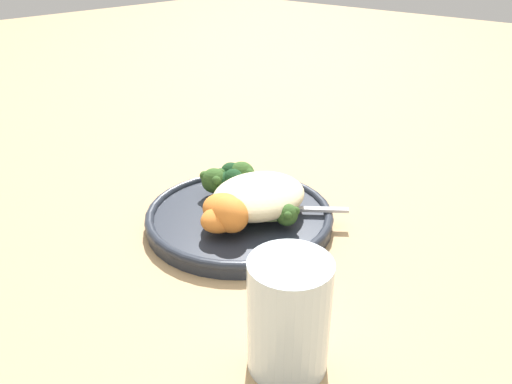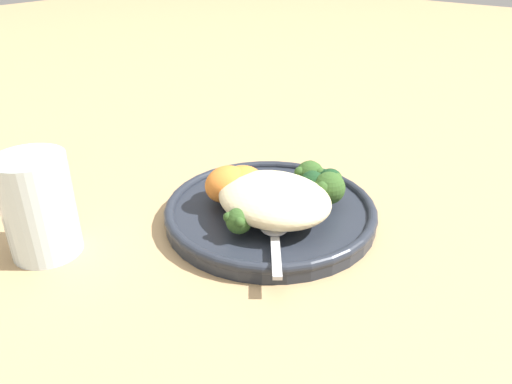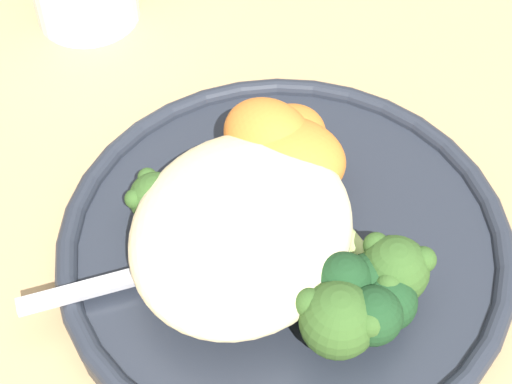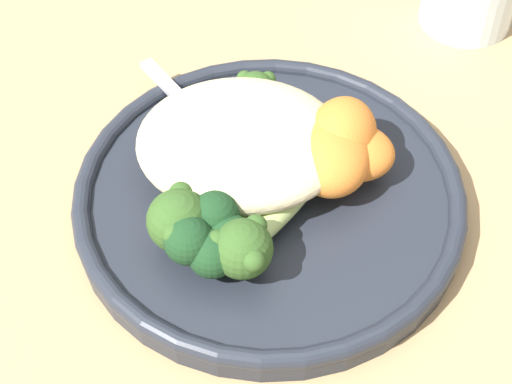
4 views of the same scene
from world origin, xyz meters
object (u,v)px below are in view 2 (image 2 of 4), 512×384
object	(u,v)px
plate	(270,211)
quinoa_mound	(274,199)
broccoli_stalk_0	(244,211)
sweet_potato_chunk_3	(227,185)
broccoli_stalk_2	(318,189)
broccoli_stalk_3	(301,178)
spoon	(274,229)
water_glass	(38,206)
sweet_potato_chunk_2	(227,184)
sweet_potato_chunk_0	(235,185)
broccoli_stalk_1	(267,200)
kale_tuft	(320,183)
sweet_potato_chunk_1	(240,183)

from	to	relation	value
plate	quinoa_mound	xyz separation A→B (m)	(-0.02, 0.02, 0.03)
broccoli_stalk_0	sweet_potato_chunk_3	world-z (taller)	sweet_potato_chunk_3
broccoli_stalk_2	broccoli_stalk_3	distance (m)	0.04
spoon	water_glass	bearing A→B (deg)	-89.90
spoon	sweet_potato_chunk_2	bearing A→B (deg)	-142.67
sweet_potato_chunk_0	sweet_potato_chunk_2	distance (m)	0.01
broccoli_stalk_2	sweet_potato_chunk_0	world-z (taller)	broccoli_stalk_2
broccoli_stalk_1	kale_tuft	bearing A→B (deg)	98.54
broccoli_stalk_0	broccoli_stalk_3	bearing A→B (deg)	147.26
sweet_potato_chunk_3	kale_tuft	distance (m)	0.11
broccoli_stalk_1	sweet_potato_chunk_0	bearing A→B (deg)	-153.65
broccoli_stalk_0	broccoli_stalk_3	size ratio (longest dim) A/B	1.01
quinoa_mound	broccoli_stalk_2	xyz separation A→B (m)	(-0.02, -0.06, -0.00)
plate	broccoli_stalk_3	world-z (taller)	broccoli_stalk_3
sweet_potato_chunk_1	sweet_potato_chunk_3	world-z (taller)	sweet_potato_chunk_1
sweet_potato_chunk_2	sweet_potato_chunk_3	size ratio (longest dim) A/B	1.00
quinoa_mound	sweet_potato_chunk_2	size ratio (longest dim) A/B	2.45
broccoli_stalk_2	broccoli_stalk_3	xyz separation A→B (m)	(0.03, -0.01, -0.00)
sweet_potato_chunk_0	kale_tuft	distance (m)	0.10
quinoa_mound	broccoli_stalk_3	world-z (taller)	quinoa_mound
quinoa_mound	broccoli_stalk_2	world-z (taller)	quinoa_mound
quinoa_mound	spoon	distance (m)	0.04
broccoli_stalk_1	plate	bearing A→B (deg)	144.67
plate	spoon	world-z (taller)	spoon
broccoli_stalk_1	sweet_potato_chunk_0	xyz separation A→B (m)	(0.05, -0.00, 0.00)
kale_tuft	broccoli_stalk_1	bearing A→B (deg)	69.95
broccoli_stalk_0	sweet_potato_chunk_0	size ratio (longest dim) A/B	1.86
plate	kale_tuft	world-z (taller)	kale_tuft
water_glass	broccoli_stalk_0	bearing A→B (deg)	-134.14
quinoa_mound	broccoli_stalk_2	distance (m)	0.06
broccoli_stalk_1	broccoli_stalk_2	size ratio (longest dim) A/B	0.73
plate	broccoli_stalk_1	bearing A→B (deg)	116.09
plate	broccoli_stalk_0	bearing A→B (deg)	90.35
sweet_potato_chunk_2	broccoli_stalk_1	bearing A→B (deg)	-170.36
sweet_potato_chunk_2	plate	bearing A→B (deg)	-148.80
broccoli_stalk_0	kale_tuft	distance (m)	0.10
plate	broccoli_stalk_1	size ratio (longest dim) A/B	3.06
quinoa_mound	broccoli_stalk_3	size ratio (longest dim) A/B	1.38
broccoli_stalk_0	broccoli_stalk_3	world-z (taller)	broccoli_stalk_3
sweet_potato_chunk_2	water_glass	size ratio (longest dim) A/B	0.49
quinoa_mound	sweet_potato_chunk_1	xyz separation A→B (m)	(0.05, -0.01, -0.00)
sweet_potato_chunk_1	spoon	size ratio (longest dim) A/B	0.62
sweet_potato_chunk_2	spoon	bearing A→B (deg)	166.38
plate	sweet_potato_chunk_1	size ratio (longest dim) A/B	3.97
broccoli_stalk_0	broccoli_stalk_1	size ratio (longest dim) A/B	1.18
broccoli_stalk_0	sweet_potato_chunk_2	xyz separation A→B (m)	(0.04, -0.02, 0.01)
sweet_potato_chunk_3	kale_tuft	size ratio (longest dim) A/B	1.03
broccoli_stalk_1	kale_tuft	world-z (taller)	kale_tuft
kale_tuft	broccoli_stalk_2	bearing A→B (deg)	114.83
plate	broccoli_stalk_1	distance (m)	0.03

